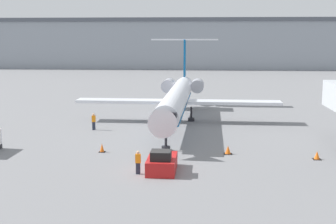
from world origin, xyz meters
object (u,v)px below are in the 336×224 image
at_px(airplane_main, 178,96).
at_px(traffic_cone_right, 228,150).
at_px(worker_near_tug, 138,162).
at_px(traffic_cone_left, 102,148).
at_px(worker_by_wing, 94,121).
at_px(traffic_cone_mid, 317,156).
at_px(pushback_tug, 162,163).

bearing_deg(airplane_main, traffic_cone_right, -71.20).
bearing_deg(worker_near_tug, traffic_cone_left, 122.73).
height_order(traffic_cone_left, traffic_cone_right, traffic_cone_left).
height_order(worker_by_wing, traffic_cone_left, worker_by_wing).
bearing_deg(worker_near_tug, traffic_cone_mid, 20.35).
distance_m(worker_near_tug, traffic_cone_left, 7.76).
distance_m(pushback_tug, traffic_cone_mid, 13.54).
xyz_separation_m(worker_near_tug, worker_by_wing, (-7.27, 16.45, 0.04)).
bearing_deg(traffic_cone_right, worker_by_wing, 145.67).
xyz_separation_m(traffic_cone_left, traffic_cone_right, (11.26, 0.14, -0.01)).
bearing_deg(traffic_cone_mid, worker_near_tug, -159.65).
bearing_deg(airplane_main, traffic_cone_mid, -53.03).
distance_m(pushback_tug, worker_near_tug, 1.96).
xyz_separation_m(airplane_main, traffic_cone_right, (5.33, -15.67, -2.75)).
distance_m(traffic_cone_left, traffic_cone_right, 11.27).
bearing_deg(worker_near_tug, worker_by_wing, 113.85).
distance_m(worker_by_wing, traffic_cone_right, 17.39).
relative_size(worker_near_tug, traffic_cone_left, 2.28).
bearing_deg(pushback_tug, worker_by_wing, 120.02).
height_order(pushback_tug, traffic_cone_right, pushback_tug).
bearing_deg(worker_by_wing, worker_near_tug, -66.15).
distance_m(traffic_cone_right, traffic_cone_mid, 7.52).
bearing_deg(traffic_cone_left, worker_by_wing, 107.26).
bearing_deg(worker_near_tug, pushback_tug, 26.87).
bearing_deg(airplane_main, worker_near_tug, -94.47).
relative_size(airplane_main, traffic_cone_mid, 47.47).
distance_m(airplane_main, traffic_cone_right, 16.78).
xyz_separation_m(airplane_main, traffic_cone_left, (-5.93, -15.81, -2.74)).
bearing_deg(traffic_cone_left, airplane_main, 69.44).
bearing_deg(traffic_cone_right, airplane_main, 108.80).
distance_m(worker_near_tug, worker_by_wing, 17.99).
bearing_deg(airplane_main, pushback_tug, -90.04).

